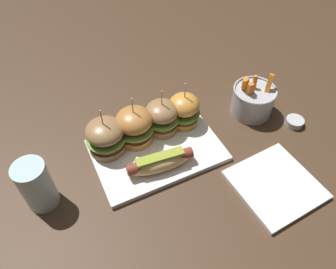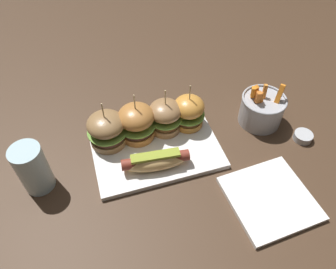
# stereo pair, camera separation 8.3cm
# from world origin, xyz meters

# --- Properties ---
(ground_plane) EXTENTS (3.00, 3.00, 0.00)m
(ground_plane) POSITION_xyz_m (0.00, 0.00, 0.00)
(ground_plane) COLOR #422D1E
(platter_main) EXTENTS (0.33, 0.22, 0.01)m
(platter_main) POSITION_xyz_m (0.00, 0.00, 0.01)
(platter_main) COLOR white
(platter_main) RESTS_ON ground
(hot_dog) EXTENTS (0.17, 0.07, 0.05)m
(hot_dog) POSITION_xyz_m (-0.02, -0.06, 0.04)
(hot_dog) COLOR tan
(hot_dog) RESTS_ON platter_main
(slider_far_left) EXTENTS (0.10, 0.10, 0.14)m
(slider_far_left) POSITION_xyz_m (-0.11, 0.06, 0.06)
(slider_far_left) COLOR olive
(slider_far_left) RESTS_ON platter_main
(slider_center_left) EXTENTS (0.10, 0.10, 0.14)m
(slider_center_left) POSITION_xyz_m (-0.04, 0.06, 0.06)
(slider_center_left) COLOR #AE7035
(slider_center_left) RESTS_ON platter_main
(slider_center_right) EXTENTS (0.09, 0.09, 0.14)m
(slider_center_right) POSITION_xyz_m (0.04, 0.06, 0.06)
(slider_center_right) COLOR olive
(slider_center_right) RESTS_ON platter_main
(slider_far_right) EXTENTS (0.09, 0.09, 0.14)m
(slider_far_right) POSITION_xyz_m (0.11, 0.06, 0.06)
(slider_far_right) COLOR #CA8535
(slider_far_right) RESTS_ON platter_main
(fries_bucket) EXTENTS (0.12, 0.12, 0.13)m
(fries_bucket) POSITION_xyz_m (0.31, 0.02, 0.05)
(fries_bucket) COLOR #A8AAB2
(fries_bucket) RESTS_ON ground
(sauce_ramekin) EXTENTS (0.05, 0.05, 0.02)m
(sauce_ramekin) POSITION_xyz_m (0.40, -0.08, 0.01)
(sauce_ramekin) COLOR #B7BABF
(sauce_ramekin) RESTS_ON ground
(side_plate) EXTENTS (0.20, 0.20, 0.01)m
(side_plate) POSITION_xyz_m (0.21, -0.22, 0.01)
(side_plate) COLOR white
(side_plate) RESTS_ON ground
(water_glass) EXTENTS (0.07, 0.07, 0.13)m
(water_glass) POSITION_xyz_m (-0.30, -0.02, 0.07)
(water_glass) COLOR silver
(water_glass) RESTS_ON ground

